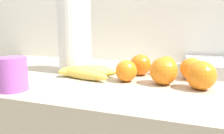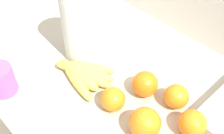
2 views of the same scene
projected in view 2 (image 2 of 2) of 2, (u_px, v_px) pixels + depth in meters
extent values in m
cube|color=silver|center=(191.00, 88.00, 1.19)|extent=(2.01, 0.06, 1.30)
ellipsoid|color=#E9C84C|center=(76.00, 79.00, 0.85)|extent=(0.20, 0.08, 0.03)
ellipsoid|color=#E1C54C|center=(78.00, 75.00, 0.85)|extent=(0.18, 0.05, 0.04)
ellipsoid|color=#E1CF4C|center=(83.00, 74.00, 0.86)|extent=(0.21, 0.09, 0.03)
ellipsoid|color=#E0C74C|center=(84.00, 72.00, 0.87)|extent=(0.20, 0.12, 0.04)
ellipsoid|color=#E6C54C|center=(85.00, 68.00, 0.88)|extent=(0.17, 0.14, 0.04)
sphere|color=orange|center=(145.00, 123.00, 0.71)|extent=(0.08, 0.08, 0.08)
sphere|color=orange|center=(192.00, 124.00, 0.71)|extent=(0.07, 0.07, 0.07)
sphere|color=orange|center=(145.00, 84.00, 0.80)|extent=(0.08, 0.08, 0.08)
sphere|color=orange|center=(113.00, 99.00, 0.77)|extent=(0.07, 0.07, 0.07)
sphere|color=orange|center=(176.00, 96.00, 0.78)|extent=(0.07, 0.07, 0.07)
cylinder|color=white|center=(82.00, 22.00, 0.86)|extent=(0.13, 0.13, 0.27)
cylinder|color=gray|center=(81.00, 18.00, 0.85)|extent=(0.02, 0.02, 0.30)
cylinder|color=#B356BF|center=(1.00, 80.00, 0.81)|extent=(0.08, 0.08, 0.09)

